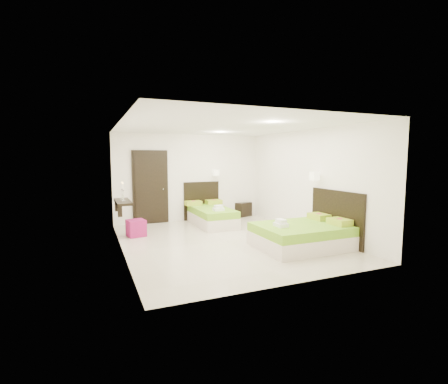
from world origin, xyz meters
name	(u,v)px	position (x,y,z in m)	size (l,w,h in m)	color
floor	(225,241)	(0.00, 0.00, 0.00)	(5.50, 5.50, 0.00)	beige
bed_single	(211,214)	(0.36, 1.91, 0.29)	(1.12, 1.87, 1.54)	beige
bed_double	(305,234)	(1.38, -1.11, 0.28)	(1.90, 1.61, 1.57)	beige
nightstand	(242,209)	(1.77, 2.77, 0.23)	(0.51, 0.45, 0.45)	black
ottoman	(136,228)	(-1.82, 1.26, 0.20)	(0.40, 0.40, 0.40)	#89124F
door	(150,187)	(-1.20, 2.70, 1.05)	(1.02, 0.15, 2.14)	black
console_shelf	(122,202)	(-2.08, 1.60, 0.82)	(0.35, 1.20, 0.78)	black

